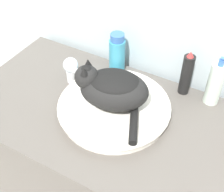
# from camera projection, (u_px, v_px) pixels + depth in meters

# --- Properties ---
(wall_back) EXTENTS (8.00, 0.05, 2.40)m
(wall_back) POSITION_uv_depth(u_px,v_px,m) (165.00, 1.00, 1.17)
(wall_back) COLOR silver
(wall_back) RESTS_ON ground_plane
(vanity_counter) EXTENTS (1.22, 0.60, 0.89)m
(vanity_counter) POSITION_uv_depth(u_px,v_px,m) (117.00, 183.00, 1.46)
(vanity_counter) COLOR #56514C
(vanity_counter) RESTS_ON ground_plane
(sink_basin) EXTENTS (0.42, 0.42, 0.05)m
(sink_basin) POSITION_uv_depth(u_px,v_px,m) (114.00, 107.00, 1.17)
(sink_basin) COLOR white
(sink_basin) RESTS_ON vanity_counter
(cat) EXTENTS (0.30, 0.27, 0.17)m
(cat) POSITION_uv_depth(u_px,v_px,m) (112.00, 88.00, 1.10)
(cat) COLOR black
(cat) RESTS_ON sink_basin
(faucet) EXTENTS (0.15, 0.08, 0.13)m
(faucet) POSITION_uv_depth(u_px,v_px,m) (72.00, 69.00, 1.26)
(faucet) COLOR silver
(faucet) RESTS_ON vanity_counter
(hairspray_can_black) EXTENTS (0.04, 0.04, 0.20)m
(hairspray_can_black) POSITION_uv_depth(u_px,v_px,m) (186.00, 74.00, 1.20)
(hairspray_can_black) COLOR black
(hairspray_can_black) RESTS_ON vanity_counter
(soap_pump_bottle) EXTENTS (0.06, 0.06, 0.21)m
(soap_pump_bottle) POSITION_uv_depth(u_px,v_px,m) (215.00, 84.00, 1.17)
(soap_pump_bottle) COLOR silver
(soap_pump_bottle) RESTS_ON vanity_counter
(mouthwash_bottle) EXTENTS (0.07, 0.07, 0.18)m
(mouthwash_bottle) POSITION_uv_depth(u_px,v_px,m) (117.00, 53.00, 1.32)
(mouthwash_bottle) COLOR teal
(mouthwash_bottle) RESTS_ON vanity_counter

